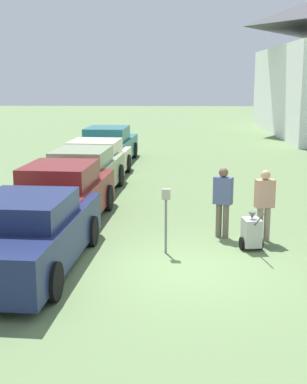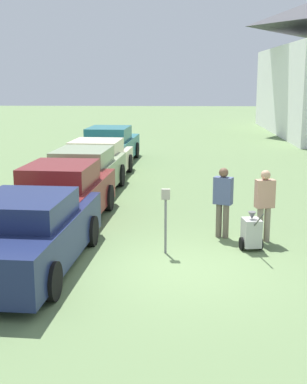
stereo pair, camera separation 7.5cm
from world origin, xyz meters
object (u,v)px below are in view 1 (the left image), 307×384
parking_meter (166,209)px  parked_car_cream (96,161)px  person_supervisor (264,201)px  parked_car_teal (108,146)px  parked_car_sage (83,173)px  person_worker (223,198)px  equipment_cart (251,232)px  parked_car_navy (29,234)px  parked_car_maroon (62,196)px

parking_meter → parked_car_cream: bearing=107.4°
person_supervisor → parked_car_cream: bearing=-69.0°
parked_car_teal → parking_meter: (2.63, -12.09, 0.24)m
parked_car_sage → person_worker: bearing=-43.7°
parked_car_cream → equipment_cart: 9.24m
parked_car_navy → parked_car_maroon: size_ratio=1.00×
parked_car_cream → parking_meter: (2.63, -8.38, 0.30)m
parked_car_teal → person_supervisor: person_supervisor is taller
parked_car_cream → person_supervisor: (4.83, -7.48, 0.26)m
parked_car_navy → parking_meter: (2.63, 1.00, 0.27)m
parked_car_sage → person_worker: 5.83m
person_supervisor → parked_car_navy: bearing=9.7°
parked_car_maroon → parked_car_sage: (0.00, 3.32, -0.02)m
parked_car_sage → person_worker: person_worker is taller
parked_car_teal → equipment_cart: (4.48, -11.79, -0.34)m
parked_car_maroon → parked_car_cream: bearing=93.8°
parked_car_maroon → parked_car_teal: (-0.00, 9.91, -0.00)m
parked_car_maroon → equipment_cart: 4.87m
parked_car_maroon → person_worker: size_ratio=3.01×
parked_car_teal → equipment_cart: size_ratio=5.29×
parking_meter → person_worker: 1.77m
parked_car_cream → parking_meter: size_ratio=3.45×
parked_car_teal → person_worker: bearing=-66.3°
parked_car_sage → parked_car_teal: (-0.00, 6.59, 0.01)m
parked_car_teal → equipment_cart: parked_car_teal is taller
parked_car_navy → person_supervisor: (4.83, 1.91, 0.24)m
parked_car_teal → parking_meter: 12.38m
parked_car_cream → person_supervisor: size_ratio=2.91×
parked_car_cream → parking_meter: bearing=-68.7°
parked_car_sage → equipment_cart: parked_car_sage is taller
parked_car_maroon → person_supervisor: size_ratio=3.00×
parked_car_navy → equipment_cart: (4.47, 1.31, -0.31)m
parked_car_sage → parked_car_navy: bearing=-86.2°
parking_meter → parked_car_teal: bearing=102.3°
parked_car_maroon → equipment_cart: parked_car_maroon is taller
parked_car_teal → parked_car_maroon: bearing=-86.2°
parked_car_maroon → parked_car_teal: 9.91m
parked_car_navy → person_supervisor: size_ratio=3.01×
parked_car_navy → parked_car_teal: size_ratio=0.93×
parked_car_navy → parked_car_teal: bearing=93.8°
parked_car_cream → parked_car_teal: (-0.00, 3.71, 0.06)m
parked_car_navy → parked_car_sage: 6.51m
parking_meter → equipment_cart: parking_meter is taller
parked_car_maroon → person_supervisor: person_supervisor is taller
parking_meter → person_worker: person_worker is taller
person_supervisor → parking_meter: bearing=10.5°
parked_car_sage → parked_car_teal: bearing=93.8°
parked_car_teal → parking_meter: bearing=-73.9°
parked_car_maroon → parked_car_sage: 3.32m
person_worker → equipment_cart: size_ratio=1.63×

